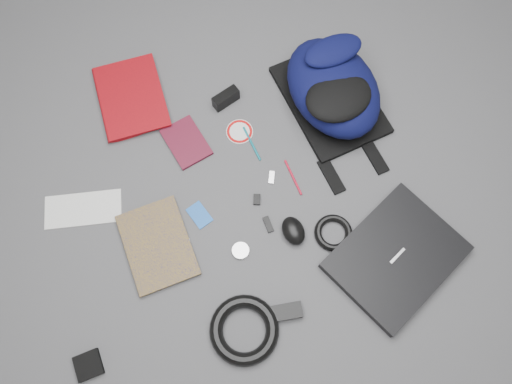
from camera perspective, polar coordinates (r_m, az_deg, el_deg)
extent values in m
plane|color=#4F4F51|center=(1.62, 0.00, -0.23)|extent=(4.00, 4.00, 0.00)
cube|color=black|center=(1.60, 15.69, -7.16)|extent=(0.47, 0.44, 0.04)
imported|color=maroon|center=(1.81, -17.42, 9.37)|extent=(0.23, 0.30, 0.03)
imported|color=#B48D0C|center=(1.60, -14.51, -7.16)|extent=(0.23, 0.29, 0.02)
cube|color=silver|center=(1.69, -19.14, -1.86)|extent=(0.26, 0.15, 0.00)
cube|color=#420C1A|center=(1.70, -7.98, 5.65)|extent=(0.16, 0.19, 0.01)
cube|color=black|center=(1.74, -3.47, 10.63)|extent=(0.10, 0.07, 0.05)
cylinder|color=silver|center=(1.70, -1.89, 6.91)|extent=(0.11, 0.11, 0.00)
cylinder|color=#0D6677|center=(1.68, -0.48, 5.57)|extent=(0.03, 0.13, 0.01)
cylinder|color=#AD0D24|center=(1.64, 4.26, 1.68)|extent=(0.03, 0.13, 0.01)
cube|color=#1753AF|center=(1.61, -6.48, -2.62)|extent=(0.08, 0.10, 0.00)
cube|color=black|center=(1.58, 1.41, -3.71)|extent=(0.02, 0.05, 0.01)
cube|color=silver|center=(1.63, 1.78, 1.67)|extent=(0.03, 0.05, 0.01)
cube|color=black|center=(1.61, 0.11, -0.86)|extent=(0.03, 0.04, 0.01)
ellipsoid|color=black|center=(1.56, 4.29, -4.44)|extent=(0.08, 0.10, 0.05)
cylinder|color=silver|center=(1.58, -8.47, -5.75)|extent=(0.06, 0.06, 0.01)
cylinder|color=#ADADB0|center=(1.56, -1.77, -6.72)|extent=(0.06, 0.06, 0.01)
torus|color=black|center=(1.59, 8.83, -4.63)|extent=(0.13, 0.13, 0.02)
cube|color=black|center=(1.53, 3.15, -13.56)|extent=(0.12, 0.06, 0.03)
torus|color=black|center=(1.52, -1.35, -15.48)|extent=(0.25, 0.25, 0.04)
cube|color=black|center=(1.60, -18.60, -18.26)|extent=(0.08, 0.08, 0.02)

